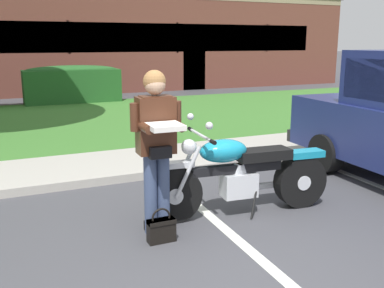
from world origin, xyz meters
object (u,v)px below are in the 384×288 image
at_px(motorcycle, 247,174).
at_px(handbag, 161,228).
at_px(rider_person, 157,139).
at_px(brick_building, 52,40).
at_px(hedge_center_left, 72,84).

height_order(motorcycle, handbag, motorcycle).
xyz_separation_m(rider_person, brick_building, (1.28, 17.28, 1.03)).
relative_size(handbag, brick_building, 0.01).
height_order(handbag, hedge_center_left, hedge_center_left).
height_order(motorcycle, rider_person, rider_person).
bearing_deg(motorcycle, handbag, -164.89).
height_order(motorcycle, hedge_center_left, hedge_center_left).
bearing_deg(hedge_center_left, rider_person, -95.09).
distance_m(rider_person, hedge_center_left, 10.57).
bearing_deg(brick_building, motorcycle, -90.49).
xyz_separation_m(motorcycle, brick_building, (0.15, 17.19, 1.56)).
height_order(motorcycle, brick_building, brick_building).
xyz_separation_m(handbag, hedge_center_left, (0.99, 10.76, 0.51)).
xyz_separation_m(motorcycle, rider_person, (-1.14, -0.08, 0.53)).
relative_size(rider_person, hedge_center_left, 0.57).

